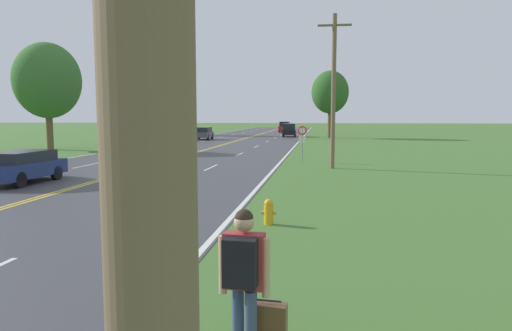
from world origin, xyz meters
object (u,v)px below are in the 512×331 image
fire_hydrant (269,211)px  tree_behind_sign (180,98)px  car_dark_blue_hatchback_approaching (22,166)px  car_dark_grey_hatchback_mid_far (203,133)px  suitcase (268,329)px  tree_left_verge (330,92)px  car_red_suv_distant (285,127)px  car_black_van_receding (289,130)px  hitchhiker_person (243,270)px  traffic_sign (302,135)px  tree_mid_treeline (47,81)px  car_champagne_hatchback_mid_near (153,143)px

fire_hydrant → tree_behind_sign: 59.62m
car_dark_blue_hatchback_approaching → car_dark_grey_hatchback_mid_far: 36.76m
suitcase → tree_left_verge: bearing=2.9°
tree_left_verge → car_red_suv_distant: tree_left_verge is taller
tree_left_verge → car_black_van_receding: (-5.52, 3.00, -5.05)m
car_dark_grey_hatchback_mid_far → tree_left_verge: bearing=-67.6°
hitchhiker_person → suitcase: hitchhiker_person is taller
fire_hydrant → suitcase: bearing=-83.5°
tree_behind_sign → car_black_van_receding: size_ratio=2.06×
fire_hydrant → car_red_suv_distant: 71.12m
hitchhiker_person → suitcase: 0.85m
car_dark_blue_hatchback_approaching → suitcase: bearing=-134.8°
hitchhiker_person → traffic_sign: 23.55m
suitcase → tree_behind_sign: 66.06m
tree_mid_treeline → car_champagne_hatchback_mid_near: (10.22, -2.62, -5.02)m
car_dark_blue_hatchback_approaching → fire_hydrant: bearing=-116.4°
tree_left_verge → car_dark_grey_hatchback_mid_far: size_ratio=2.21×
car_dark_blue_hatchback_approaching → car_dark_grey_hatchback_mid_far: (-1.71, 36.72, 0.08)m
suitcase → car_champagne_hatchback_mid_near: size_ratio=0.19×
fire_hydrant → tree_mid_treeline: tree_mid_treeline is taller
car_champagne_hatchback_mid_near → tree_mid_treeline: bearing=74.0°
tree_mid_treeline → car_black_van_receding: bearing=56.3°
tree_left_verge → tree_mid_treeline: tree_mid_treeline is taller
fire_hydrant → tree_mid_treeline: bearing=131.5°
car_red_suv_distant → traffic_sign: bearing=7.6°
tree_left_verge → car_red_suv_distant: (-7.59, 21.34, -5.01)m
suitcase → traffic_sign: (-0.56, 23.35, 1.39)m
traffic_sign → tree_mid_treeline: 23.64m
hitchhiker_person → fire_hydrant: size_ratio=2.62×
tree_behind_sign → tree_mid_treeline: tree_mid_treeline is taller
suitcase → car_dark_grey_hatchback_mid_far: bearing=20.1°
tree_left_verge → car_red_suv_distant: 23.20m
car_dark_blue_hatchback_approaching → car_dark_grey_hatchback_mid_far: car_dark_grey_hatchback_mid_far is taller
hitchhiker_person → tree_left_verge: size_ratio=0.20×
hitchhiker_person → car_dark_grey_hatchback_mid_far: size_ratio=0.45×
car_red_suv_distant → car_black_van_receding: bearing=8.4°
tree_behind_sign → car_red_suv_distant: tree_behind_sign is taller
tree_mid_treeline → car_red_suv_distant: size_ratio=2.05×
tree_left_verge → car_dark_grey_hatchback_mid_far: bearing=-155.6°
tree_left_verge → car_dark_grey_hatchback_mid_far: tree_left_verge is taller
traffic_sign → car_red_suv_distant: size_ratio=0.51×
car_champagne_hatchback_mid_near → car_red_suv_distant: 49.39m
tree_left_verge → car_red_suv_distant: bearing=109.6°
car_dark_blue_hatchback_approaching → traffic_sign: bearing=-45.0°
traffic_sign → tree_behind_sign: 44.20m
car_champagne_hatchback_mid_near → car_black_van_receding: 31.78m
car_champagne_hatchback_mid_near → hitchhiker_person: bearing=-158.9°
tree_mid_treeline → car_dark_grey_hatchback_mid_far: bearing=64.0°
traffic_sign → car_black_van_receding: 35.98m
suitcase → car_red_suv_distant: 77.74m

